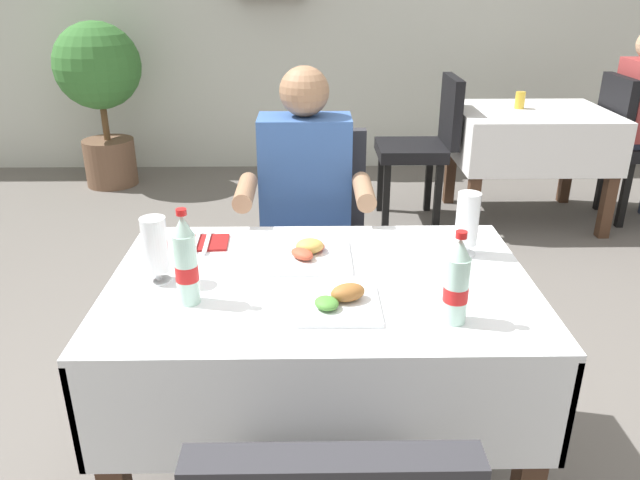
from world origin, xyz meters
name	(u,v)px	position (x,y,z in m)	size (l,w,h in m)	color
ground_plane	(294,463)	(0.00, 0.00, 0.00)	(11.00, 11.00, 0.00)	#66605B
back_wall	(301,3)	(0.00, 3.68, 1.35)	(11.00, 0.12, 2.71)	silver
main_dining_table	(321,329)	(0.09, -0.06, 0.58)	(1.23, 0.81, 0.75)	white
chair_far_diner_seat	(317,235)	(0.09, 0.74, 0.55)	(0.44, 0.50, 0.97)	#2D2D33
seated_diner_far	(305,209)	(0.04, 0.63, 0.71)	(0.50, 0.46, 1.26)	#282D42
plate_near_camera	(339,301)	(0.14, -0.23, 0.77)	(0.22, 0.22, 0.06)	white
plate_far_diner	(310,253)	(0.06, 0.08, 0.77)	(0.25, 0.25, 0.06)	white
beer_glass_left	(156,250)	(-0.38, -0.07, 0.85)	(0.07, 0.07, 0.20)	white
beer_glass_middle	(467,224)	(0.55, 0.10, 0.86)	(0.07, 0.07, 0.20)	white
cola_bottle_primary	(186,262)	(-0.27, -0.20, 0.87)	(0.06, 0.06, 0.27)	silver
cola_bottle_secondary	(457,283)	(0.43, -0.31, 0.86)	(0.06, 0.06, 0.25)	silver
napkin_cutlery_set	(202,243)	(-0.30, 0.20, 0.76)	(0.18, 0.19, 0.01)	maroon
background_dining_table	(530,138)	(1.52, 2.33, 0.57)	(0.98, 0.80, 0.75)	white
background_chair_left	(425,141)	(0.82, 2.33, 0.55)	(0.50, 0.44, 0.97)	black
background_chair_right	(634,140)	(2.22, 2.33, 0.55)	(0.50, 0.44, 0.97)	black
background_table_tumbler	(520,100)	(1.44, 2.39, 0.81)	(0.06, 0.06, 0.11)	gold
potted_plant_corner	(100,84)	(-1.54, 3.14, 0.80)	(0.65, 0.65, 1.26)	brown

